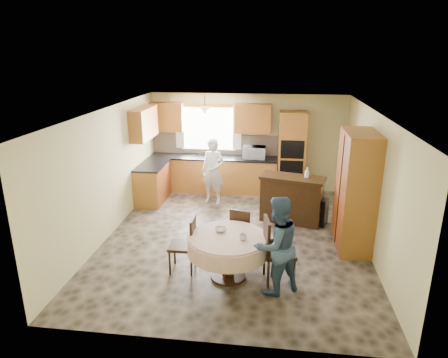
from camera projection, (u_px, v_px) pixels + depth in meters
name	position (u px, v px, depth m)	size (l,w,h in m)	color
floor	(235.00, 238.00, 7.91)	(5.00, 6.00, 0.01)	brown
ceiling	(236.00, 111.00, 7.14)	(5.00, 6.00, 0.01)	white
wall_back	(247.00, 143.00, 10.35)	(5.00, 0.02, 2.50)	#C2B97C
wall_front	(209.00, 255.00, 4.70)	(5.00, 0.02, 2.50)	#C2B97C
wall_left	(109.00, 173.00, 7.83)	(0.02, 6.00, 2.50)	#C2B97C
wall_right	(372.00, 183.00, 7.22)	(0.02, 6.00, 2.50)	#C2B97C
window	(208.00, 128.00, 10.35)	(1.40, 0.03, 1.10)	white
curtain_left	(180.00, 126.00, 10.37)	(0.22, 0.02, 1.15)	white
curtain_right	(237.00, 128.00, 10.19)	(0.22, 0.02, 1.15)	white
base_cab_back	(213.00, 174.00, 10.42)	(3.30, 0.60, 0.88)	gold
counter_back	(213.00, 157.00, 10.28)	(3.30, 0.64, 0.04)	black
base_cab_left	(153.00, 183.00, 9.74)	(0.60, 1.20, 0.88)	gold
counter_left	(152.00, 165.00, 9.60)	(0.64, 1.20, 0.04)	black
backsplash	(214.00, 144.00, 10.47)	(3.30, 0.02, 0.55)	tan
wall_cab_left	(167.00, 117.00, 10.24)	(0.85, 0.33, 0.72)	#B56F2D
wall_cab_right	(253.00, 118.00, 9.97)	(0.90, 0.33, 0.72)	#B56F2D
wall_cab_side	(144.00, 123.00, 9.30)	(0.33, 1.20, 0.72)	#B56F2D
oven_tower	(292.00, 154.00, 9.98)	(0.66, 0.62, 2.12)	gold
oven_upper	(292.00, 150.00, 9.62)	(0.56, 0.01, 0.45)	black
oven_lower	(291.00, 169.00, 9.78)	(0.56, 0.01, 0.45)	black
pendant	(205.00, 111.00, 9.73)	(0.36, 0.36, 0.18)	beige
sideboard	(292.00, 200.00, 8.53)	(1.33, 0.55, 0.95)	#38230F
space_heater	(317.00, 211.00, 8.47)	(0.42, 0.29, 0.58)	black
cupboard	(356.00, 191.00, 7.25)	(0.57, 1.15, 2.19)	gold
dining_table	(228.00, 246.00, 6.36)	(1.30, 1.30, 0.74)	#38230F
chair_left	(187.00, 242.00, 6.59)	(0.42, 0.42, 0.96)	#38230F
chair_back	(242.00, 230.00, 7.10)	(0.48, 0.48, 0.91)	#38230F
chair_right	(274.00, 247.00, 6.25)	(0.55, 0.55, 1.08)	#38230F
framed_picture	(368.00, 163.00, 7.45)	(0.06, 0.63, 0.52)	gold
microwave	(254.00, 153.00, 10.05)	(0.57, 0.38, 0.31)	silver
person_sink	(213.00, 171.00, 9.49)	(0.58, 0.38, 1.58)	silver
person_dining	(277.00, 246.00, 5.94)	(0.75, 0.59, 1.55)	#37547A
bowl_sideboard	(278.00, 178.00, 8.42)	(0.23, 0.23, 0.06)	#B2B2B2
bottle_sideboard	(307.00, 174.00, 8.31)	(0.10, 0.10, 0.27)	silver
cup_table	(243.00, 237.00, 6.18)	(0.12, 0.12, 0.09)	#B2B2B2
bowl_table	(221.00, 230.00, 6.48)	(0.19, 0.19, 0.06)	#B2B2B2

